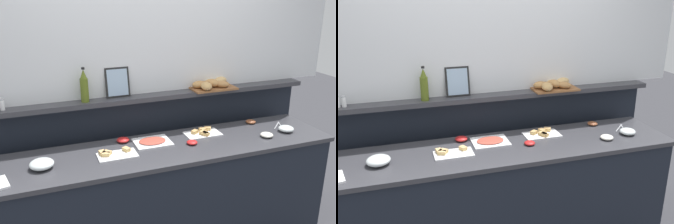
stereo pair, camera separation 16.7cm
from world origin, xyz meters
The scene contains 18 objects.
ground_plane centered at (0.00, 0.60, 0.00)m, with size 12.00×12.00×0.00m, color #38383D.
buffet_counter centered at (0.00, 0.00, 0.47)m, with size 2.74×0.62×0.93m.
back_ledge_unit centered at (0.00, 0.48, 0.65)m, with size 3.02×0.22×1.24m.
upper_wall_panel centered at (0.00, 0.51, 1.92)m, with size 3.62×0.08×1.36m, color silver.
sandwich_platter_side centered at (0.38, 0.13, 0.94)m, with size 0.30×0.18×0.04m.
sandwich_platter_front centered at (-0.39, -0.01, 0.94)m, with size 0.29×0.16×0.04m.
cold_cuts_platter centered at (-0.07, 0.12, 0.94)m, with size 0.29×0.23×0.02m.
glass_bowl_large centered at (1.07, -0.06, 0.95)m, with size 0.13×0.13×0.05m.
glass_bowl_medium centered at (-0.90, -0.03, 0.96)m, with size 0.16×0.16×0.07m.
condiment_bowl_dark centered at (0.90, 0.22, 0.94)m, with size 0.09×0.09×0.03m, color brown.
condiment_bowl_cream centered at (-0.28, 0.21, 0.95)m, with size 0.10×0.10×0.04m, color red.
condiment_bowl_teal centered at (0.22, -0.02, 0.94)m, with size 0.09×0.09×0.03m, color red.
condiment_bowl_red centered at (0.85, -0.10, 0.95)m, with size 0.10×0.10×0.04m, color silver.
serving_tongs centered at (1.09, 0.06, 0.93)m, with size 0.14×0.17×0.01m.
olive_oil_bottle centered at (-0.52, 0.40, 1.36)m, with size 0.06×0.06×0.28m.
pepper_shaker centered at (-1.13, 0.41, 1.28)m, with size 0.03×0.03×0.09m.
bread_basket centered at (0.58, 0.40, 1.28)m, with size 0.40×0.30×0.08m.
framed_picture centered at (-0.25, 0.45, 1.36)m, with size 0.20×0.06×0.24m.
Camera 2 is at (-0.73, -2.46, 2.10)m, focal length 39.11 mm.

